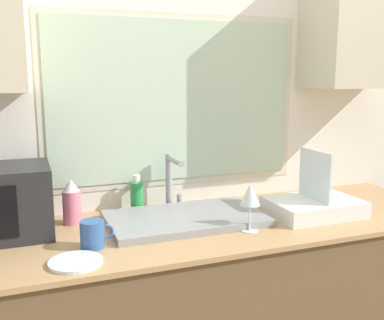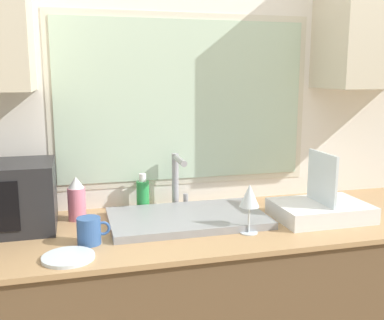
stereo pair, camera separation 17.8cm
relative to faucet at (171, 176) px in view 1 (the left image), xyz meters
The scene contains 9 objects.
wall_back 0.32m from the faucet, 59.73° to the left, with size 6.00×0.38×2.60m.
sink_basin 0.24m from the faucet, 91.16° to the right, with size 0.65×0.39×0.03m.
faucet is the anchor object (origin of this frame).
dish_rack 0.65m from the faucet, 28.69° to the right, with size 0.39×0.28×0.29m.
spray_bottle 0.46m from the faucet, behind, with size 0.08×0.08×0.19m.
soap_bottle 0.18m from the faucet, behind, with size 0.06×0.06×0.17m.
mug_near_sink 0.56m from the faucet, 139.26° to the right, with size 0.12×0.09×0.10m.
wine_glass 0.44m from the faucet, 63.91° to the right, with size 0.08×0.08×0.20m.
small_plate 0.70m from the faucet, 135.57° to the right, with size 0.18×0.18×0.01m.
Camera 1 is at (-0.68, -1.34, 1.53)m, focal length 42.00 mm.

